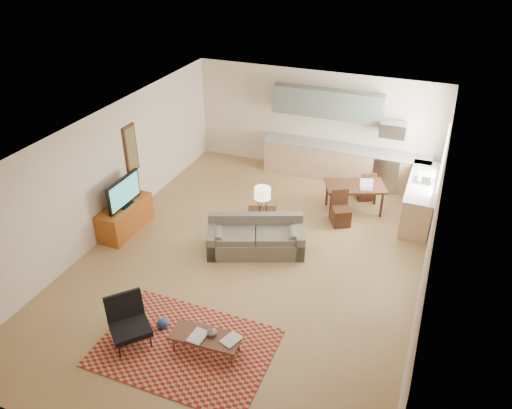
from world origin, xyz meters
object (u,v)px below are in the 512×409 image
at_px(dining_table, 354,198).
at_px(coffee_table, 206,343).
at_px(sofa, 256,237).
at_px(console_table, 262,224).
at_px(armchair, 129,324).
at_px(tv_credenza, 125,217).

bearing_deg(dining_table, coffee_table, -126.89).
distance_m(sofa, dining_table, 2.80).
bearing_deg(console_table, dining_table, 30.08).
bearing_deg(console_table, coffee_table, -104.08).
height_order(coffee_table, armchair, armchair).
bearing_deg(console_table, sofa, -104.45).
xyz_separation_m(sofa, console_table, (-0.05, 0.49, -0.01)).
xyz_separation_m(sofa, coffee_table, (0.29, -2.84, -0.19)).
bearing_deg(coffee_table, dining_table, 73.33).
height_order(armchair, console_table, armchair).
distance_m(console_table, dining_table, 2.43).
relative_size(coffee_table, tv_credenza, 0.81).
bearing_deg(coffee_table, console_table, 92.43).
distance_m(sofa, tv_credenza, 2.95).
height_order(sofa, coffee_table, sofa).
bearing_deg(sofa, console_table, 73.34).
bearing_deg(armchair, sofa, 25.59).
bearing_deg(dining_table, sofa, -146.43).
bearing_deg(tv_credenza, coffee_table, -38.07).
bearing_deg(dining_table, armchair, -137.60).
height_order(console_table, dining_table, console_table).
relative_size(tv_credenza, dining_table, 1.04).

